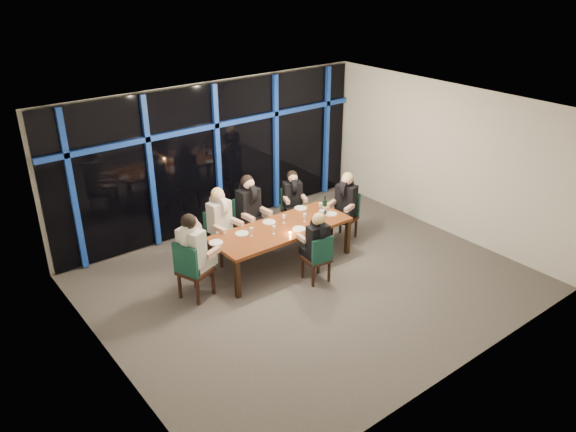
{
  "coord_description": "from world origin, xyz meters",
  "views": [
    {
      "loc": [
        -5.44,
        -6.38,
        5.2
      ],
      "look_at": [
        0.0,
        0.6,
        1.05
      ],
      "focal_mm": 35.0,
      "sensor_mm": 36.0,
      "label": 1
    }
  ],
  "objects": [
    {
      "name": "chair_end_left",
      "position": [
        -1.85,
        0.78,
        0.58
      ],
      "size": [
        0.62,
        0.62,
        1.04
      ],
      "rotation": [
        0.0,
        0.0,
        1.92
      ],
      "color": "black",
      "rests_on": "ground"
    },
    {
      "name": "wine_glass_e",
      "position": [
        1.0,
        0.88,
        0.88
      ],
      "size": [
        0.07,
        0.07,
        0.18
      ],
      "color": "silver",
      "rests_on": "dining_table"
    },
    {
      "name": "wine_glass_d",
      "position": [
        -0.61,
        0.85,
        0.87
      ],
      "size": [
        0.06,
        0.06,
        0.16
      ],
      "color": "silver",
      "rests_on": "dining_table"
    },
    {
      "name": "dining_table",
      "position": [
        0.0,
        0.8,
        0.68
      ],
      "size": [
        2.6,
        1.0,
        0.75
      ],
      "color": "brown",
      "rests_on": "ground"
    },
    {
      "name": "chair_far_left",
      "position": [
        -0.79,
        1.66,
        0.55
      ],
      "size": [
        0.52,
        0.52,
        0.98
      ],
      "rotation": [
        0.0,
        0.0,
        0.14
      ],
      "color": "black",
      "rests_on": "ground"
    },
    {
      "name": "plate_far_right",
      "position": [
        0.8,
        1.22,
        0.76
      ],
      "size": [
        0.24,
        0.24,
        0.01
      ],
      "primitive_type": "cylinder",
      "color": "white",
      "rests_on": "dining_table"
    },
    {
      "name": "tea_light",
      "position": [
        -0.02,
        0.51,
        0.76
      ],
      "size": [
        0.05,
        0.05,
        0.03
      ],
      "primitive_type": "cylinder",
      "color": "#F09848",
      "rests_on": "dining_table"
    },
    {
      "name": "plate_end_right",
      "position": [
        1.08,
        0.67,
        0.76
      ],
      "size": [
        0.24,
        0.24,
        0.01
      ],
      "primitive_type": "cylinder",
      "color": "white",
      "rests_on": "dining_table"
    },
    {
      "name": "window_wall",
      "position": [
        0.01,
        2.93,
        1.55
      ],
      "size": [
        6.86,
        0.43,
        2.94
      ],
      "color": "black",
      "rests_on": "ground"
    },
    {
      "name": "plate_far_mid",
      "position": [
        -0.05,
        1.1,
        0.76
      ],
      "size": [
        0.24,
        0.24,
        0.01
      ],
      "primitive_type": "cylinder",
      "color": "white",
      "rests_on": "dining_table"
    },
    {
      "name": "chair_end_right",
      "position": [
        1.69,
        0.87,
        0.53
      ],
      "size": [
        0.56,
        0.56,
        0.95
      ],
      "rotation": [
        0.0,
        0.0,
        5.03
      ],
      "color": "black",
      "rests_on": "ground"
    },
    {
      "name": "plate_far_left",
      "position": [
        -0.7,
        1.02,
        0.76
      ],
      "size": [
        0.24,
        0.24,
        0.01
      ],
      "primitive_type": "cylinder",
      "color": "white",
      "rests_on": "dining_table"
    },
    {
      "name": "chair_far_mid",
      "position": [
        -0.09,
        1.75,
        0.57
      ],
      "size": [
        0.5,
        0.5,
        1.02
      ],
      "rotation": [
        0.0,
        0.0,
        0.07
      ],
      "color": "black",
      "rests_on": "ground"
    },
    {
      "name": "plate_end_left",
      "position": [
        -1.23,
        1.01,
        0.76
      ],
      "size": [
        0.24,
        0.24,
        0.01
      ],
      "primitive_type": "cylinder",
      "color": "white",
      "rests_on": "dining_table"
    },
    {
      "name": "diner_end_left",
      "position": [
        -1.76,
        0.81,
        0.99
      ],
      "size": [
        0.71,
        0.63,
        1.02
      ],
      "rotation": [
        0.0,
        0.0,
        1.92
      ],
      "color": "silver",
      "rests_on": "ground"
    },
    {
      "name": "wine_glass_c",
      "position": [
        0.48,
        0.72,
        0.87
      ],
      "size": [
        0.06,
        0.06,
        0.16
      ],
      "color": "silver",
      "rests_on": "dining_table"
    },
    {
      "name": "chair_far_right",
      "position": [
        1.04,
        1.81,
        0.5
      ],
      "size": [
        0.54,
        0.54,
        0.89
      ],
      "rotation": [
        0.0,
        0.0,
        -0.4
      ],
      "color": "black",
      "rests_on": "ground"
    },
    {
      "name": "diner_end_right",
      "position": [
        1.62,
        0.85,
        0.91
      ],
      "size": [
        0.65,
        0.56,
        0.92
      ],
      "rotation": [
        0.0,
        0.0,
        5.03
      ],
      "color": "black",
      "rests_on": "ground"
    },
    {
      "name": "wine_glass_b",
      "position": [
        0.15,
        0.91,
        0.87
      ],
      "size": [
        0.06,
        0.06,
        0.16
      ],
      "color": "silver",
      "rests_on": "dining_table"
    },
    {
      "name": "wine_bottle",
      "position": [
        0.99,
        0.75,
        0.89
      ],
      "size": [
        0.08,
        0.08,
        0.37
      ],
      "rotation": [
        0.0,
        0.0,
        0.43
      ],
      "color": "black",
      "rests_on": "dining_table"
    },
    {
      "name": "water_pitcher",
      "position": [
        0.79,
        0.61,
        0.84
      ],
      "size": [
        0.11,
        0.1,
        0.18
      ],
      "rotation": [
        0.0,
        0.0,
        -0.03
      ],
      "color": "silver",
      "rests_on": "dining_table"
    },
    {
      "name": "diner_far_mid",
      "position": [
        -0.09,
        1.66,
        0.97
      ],
      "size": [
        0.52,
        0.65,
        0.99
      ],
      "rotation": [
        0.0,
        0.0,
        0.07
      ],
      "color": "black",
      "rests_on": "ground"
    },
    {
      "name": "wine_glass_a",
      "position": [
        -0.25,
        0.67,
        0.86
      ],
      "size": [
        0.06,
        0.06,
        0.16
      ],
      "color": "silver",
      "rests_on": "dining_table"
    },
    {
      "name": "room",
      "position": [
        0.0,
        0.0,
        2.02
      ],
      "size": [
        7.04,
        7.0,
        3.02
      ],
      "color": "#5C5651",
      "rests_on": "ground"
    },
    {
      "name": "diner_far_right",
      "position": [
        1.01,
        1.74,
        0.85
      ],
      "size": [
        0.55,
        0.61,
        0.86
      ],
      "rotation": [
        0.0,
        0.0,
        -0.4
      ],
      "color": "black",
      "rests_on": "ground"
    },
    {
      "name": "diner_far_left",
      "position": [
        -0.78,
        1.58,
        0.94
      ],
      "size": [
        0.53,
        0.64,
        0.96
      ],
      "rotation": [
        0.0,
        0.0,
        0.14
      ],
      "color": "silver",
      "rests_on": "ground"
    },
    {
      "name": "diner_near_mid",
      "position": [
        0.14,
        -0.01,
        0.85
      ],
      "size": [
        0.47,
        0.58,
        0.87
      ],
      "rotation": [
        0.0,
        0.0,
        3.02
      ],
      "color": "black",
      "rests_on": "ground"
    },
    {
      "name": "chair_near_mid",
      "position": [
        0.13,
        -0.09,
        0.5
      ],
      "size": [
        0.46,
        0.46,
        0.89
      ],
      "rotation": [
        0.0,
        0.0,
        3.02
      ],
      "color": "black",
      "rests_on": "ground"
    },
    {
      "name": "plate_near_mid",
      "position": [
        0.21,
        0.55,
        0.76
      ],
      "size": [
        0.24,
        0.24,
        0.01
      ],
      "primitive_type": "cylinder",
      "color": "white",
      "rests_on": "dining_table"
    }
  ]
}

